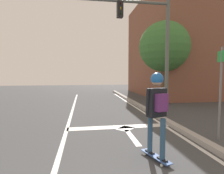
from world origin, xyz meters
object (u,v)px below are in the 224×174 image
Objects in this scene: traffic_signal_mast at (147,35)px; skateboard at (156,157)px; skater at (157,103)px; street_sign_post at (221,81)px; roadside_tree at (164,47)px.

skateboard is at bearing -106.47° from traffic_signal_mast.
street_sign_post reaches higher than skater.
skateboard is at bearing 107.78° from skater.
street_sign_post is (2.20, 0.86, 1.59)m from skateboard.
traffic_signal_mast is 1.98× the size of street_sign_post.
skater is 2.40m from street_sign_post.
traffic_signal_mast is (1.18, 4.03, 2.27)m from skater.
skater is (0.00, -0.01, 1.17)m from skateboard.
skater is 0.35× the size of traffic_signal_mast.
traffic_signal_mast is at bearing -125.28° from roadside_tree.
traffic_signal_mast is (1.19, 4.02, 3.44)m from skateboard.
street_sign_post is 6.76m from roadside_tree.
traffic_signal_mast is at bearing 73.64° from skater.
street_sign_post is (2.20, 0.87, 0.42)m from skater.
roadside_tree reaches higher than skater.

